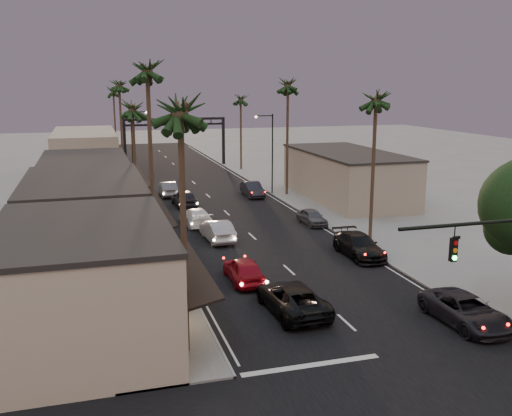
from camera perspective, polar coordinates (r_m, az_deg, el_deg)
ground at (r=58.09m, az=-3.63°, el=0.13°), size 200.00×200.00×0.00m
road at (r=62.88m, az=-4.64°, el=1.06°), size 14.00×120.00×0.02m
sidewalk_left at (r=68.57m, az=-13.64°, el=1.74°), size 5.00×92.00×0.12m
sidewalk_right at (r=71.92m, az=1.65°, el=2.57°), size 5.00×92.00×0.12m
storefront_near at (r=29.02m, az=-16.73°, el=-7.33°), size 8.00×12.00×5.50m
storefront_mid at (r=42.50m, az=-16.72°, el=-1.12°), size 8.00×14.00×5.50m
storefront_far at (r=58.24m, az=-16.69°, el=2.17°), size 8.00×16.00×5.00m
storefront_dist at (r=80.95m, az=-16.71°, el=5.26°), size 8.00×20.00×6.00m
building_right at (r=62.15m, az=9.05°, el=3.15°), size 8.00×18.00×5.00m
arch at (r=86.57m, az=-8.11°, el=7.77°), size 15.20×0.40×7.27m
streetlight_right at (r=63.80m, az=1.41°, el=6.10°), size 2.13×0.30×9.00m
streetlight_left at (r=73.94m, az=-12.09°, el=6.69°), size 2.13×0.30×9.00m
palm_la at (r=24.72m, az=-7.61°, el=10.34°), size 3.20×3.20×13.20m
palm_lb at (r=37.62m, az=-10.85°, el=13.84°), size 3.20×3.20×15.20m
palm_lc at (r=51.58m, az=-12.29°, el=10.08°), size 3.20×3.20×12.20m
palm_ld at (r=70.52m, az=-13.54°, el=12.14°), size 3.20×3.20×14.20m
palm_ra at (r=44.66m, az=11.94°, el=11.03°), size 3.20×3.20×13.20m
palm_rb at (r=63.01m, az=3.22°, el=12.47°), size 3.20×3.20×14.20m
palm_rc at (r=82.16m, az=-1.54°, el=11.09°), size 3.20×3.20×12.20m
palm_far at (r=93.51m, az=-14.10°, el=11.48°), size 3.20×3.20×13.20m
oncoming_red at (r=36.09m, az=-1.24°, el=-6.17°), size 1.94×4.72×1.60m
oncoming_pickup at (r=31.50m, az=3.63°, el=-8.99°), size 2.94×5.97×1.63m
oncoming_silver at (r=45.46m, az=-3.90°, el=-2.24°), size 2.04×5.14×1.67m
oncoming_white at (r=50.58m, az=-6.05°, el=-0.87°), size 2.49×5.37×1.52m
oncoming_dgrey at (r=58.37m, az=-7.16°, el=0.98°), size 2.25×5.13×1.72m
oncoming_grey_far at (r=64.17m, az=-8.82°, el=1.91°), size 1.69×4.84×1.60m
curbside_near at (r=31.90m, az=20.23°, el=-9.57°), size 2.71×5.61×1.54m
curbside_black at (r=41.91m, az=10.25°, el=-3.71°), size 2.33×5.63×1.63m
curbside_grey at (r=50.78m, az=5.62°, el=-0.89°), size 1.83×4.12×1.38m
curbside_far at (r=63.10m, az=-0.37°, el=1.88°), size 1.76×4.91×1.61m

